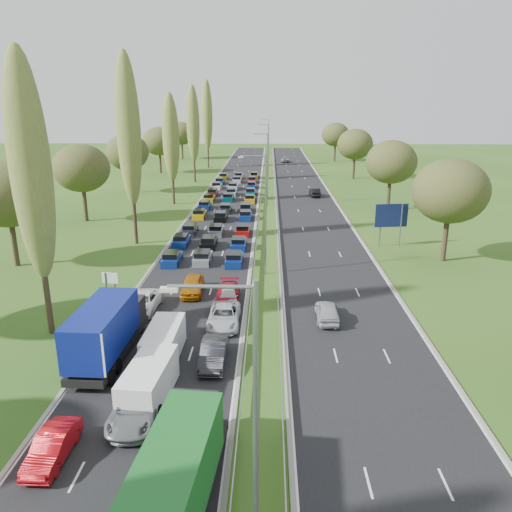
{
  "coord_description": "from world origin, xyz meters",
  "views": [
    {
      "loc": [
        4.86,
        -4.87,
        16.66
      ],
      "look_at": [
        3.52,
        44.27,
        1.5
      ],
      "focal_mm": 35.0,
      "sensor_mm": 36.0,
      "label": 1
    }
  ],
  "objects_px": {
    "blue_lorry": "(107,330)",
    "white_van_front": "(150,379)",
    "near_car_2": "(142,303)",
    "green_lorry": "(168,499)",
    "white_van_rear": "(164,340)",
    "info_sign": "(110,280)",
    "near_car_1": "(52,447)",
    "direction_sign": "(391,217)"
  },
  "relations": [
    {
      "from": "near_car_1",
      "to": "direction_sign",
      "type": "bearing_deg",
      "value": 57.71
    },
    {
      "from": "white_van_rear",
      "to": "direction_sign",
      "type": "distance_m",
      "value": 35.32
    },
    {
      "from": "blue_lorry",
      "to": "white_van_rear",
      "type": "bearing_deg",
      "value": 10.14
    },
    {
      "from": "near_car_2",
      "to": "info_sign",
      "type": "height_order",
      "value": "info_sign"
    },
    {
      "from": "near_car_1",
      "to": "info_sign",
      "type": "xyz_separation_m",
      "value": [
        -3.83,
        21.69,
        0.66
      ]
    },
    {
      "from": "white_van_rear",
      "to": "info_sign",
      "type": "xyz_separation_m",
      "value": [
        -7.16,
        11.07,
        0.27
      ]
    },
    {
      "from": "blue_lorry",
      "to": "info_sign",
      "type": "distance_m",
      "value": 12.11
    },
    {
      "from": "blue_lorry",
      "to": "near_car_1",
      "type": "bearing_deg",
      "value": -85.75
    },
    {
      "from": "near_car_2",
      "to": "info_sign",
      "type": "distance_m",
      "value": 5.24
    },
    {
      "from": "blue_lorry",
      "to": "green_lorry",
      "type": "xyz_separation_m",
      "value": [
        7.01,
        -14.78,
        0.02
      ]
    },
    {
      "from": "white_van_rear",
      "to": "direction_sign",
      "type": "bearing_deg",
      "value": 52.83
    },
    {
      "from": "near_car_2",
      "to": "white_van_rear",
      "type": "bearing_deg",
      "value": -63.51
    },
    {
      "from": "white_van_front",
      "to": "white_van_rear",
      "type": "bearing_deg",
      "value": 96.65
    },
    {
      "from": "near_car_2",
      "to": "green_lorry",
      "type": "bearing_deg",
      "value": -71.62
    },
    {
      "from": "near_car_1",
      "to": "blue_lorry",
      "type": "height_order",
      "value": "blue_lorry"
    },
    {
      "from": "near_car_1",
      "to": "direction_sign",
      "type": "relative_size",
      "value": 0.81
    },
    {
      "from": "near_car_2",
      "to": "near_car_1",
      "type": "bearing_deg",
      "value": -87.84
    },
    {
      "from": "blue_lorry",
      "to": "white_van_front",
      "type": "height_order",
      "value": "blue_lorry"
    },
    {
      "from": "white_van_front",
      "to": "info_sign",
      "type": "height_order",
      "value": "white_van_front"
    },
    {
      "from": "blue_lorry",
      "to": "direction_sign",
      "type": "distance_m",
      "value": 38.02
    },
    {
      "from": "near_car_1",
      "to": "info_sign",
      "type": "distance_m",
      "value": 22.03
    },
    {
      "from": "white_van_front",
      "to": "info_sign",
      "type": "xyz_separation_m",
      "value": [
        -7.33,
        16.14,
        0.23
      ]
    },
    {
      "from": "blue_lorry",
      "to": "white_van_front",
      "type": "relative_size",
      "value": 1.75
    },
    {
      "from": "near_car_2",
      "to": "green_lorry",
      "type": "distance_m",
      "value": 23.75
    },
    {
      "from": "green_lorry",
      "to": "blue_lorry",
      "type": "bearing_deg",
      "value": 120.35
    },
    {
      "from": "near_car_1",
      "to": "blue_lorry",
      "type": "relative_size",
      "value": 0.44
    },
    {
      "from": "white_van_front",
      "to": "blue_lorry",
      "type": "bearing_deg",
      "value": 134.91
    },
    {
      "from": "near_car_1",
      "to": "white_van_front",
      "type": "distance_m",
      "value": 6.56
    },
    {
      "from": "green_lorry",
      "to": "white_van_front",
      "type": "bearing_deg",
      "value": 112.14
    },
    {
      "from": "blue_lorry",
      "to": "direction_sign",
      "type": "relative_size",
      "value": 1.86
    },
    {
      "from": "near_car_1",
      "to": "direction_sign",
      "type": "height_order",
      "value": "direction_sign"
    },
    {
      "from": "near_car_2",
      "to": "white_van_front",
      "type": "xyz_separation_m",
      "value": [
        3.58,
        -12.53,
        0.37
      ]
    },
    {
      "from": "blue_lorry",
      "to": "near_car_2",
      "type": "bearing_deg",
      "value": 90.23
    },
    {
      "from": "white_van_front",
      "to": "info_sign",
      "type": "distance_m",
      "value": 17.73
    },
    {
      "from": "green_lorry",
      "to": "near_car_2",
      "type": "bearing_deg",
      "value": 111.48
    },
    {
      "from": "white_van_front",
      "to": "direction_sign",
      "type": "height_order",
      "value": "direction_sign"
    },
    {
      "from": "blue_lorry",
      "to": "white_van_front",
      "type": "xyz_separation_m",
      "value": [
        3.85,
        -4.56,
        -0.97
      ]
    },
    {
      "from": "info_sign",
      "to": "direction_sign",
      "type": "distance_m",
      "value": 33.38
    },
    {
      "from": "blue_lorry",
      "to": "info_sign",
      "type": "height_order",
      "value": "blue_lorry"
    },
    {
      "from": "blue_lorry",
      "to": "direction_sign",
      "type": "xyz_separation_m",
      "value": [
        25.33,
        28.31,
        1.46
      ]
    },
    {
      "from": "blue_lorry",
      "to": "green_lorry",
      "type": "height_order",
      "value": "blue_lorry"
    },
    {
      "from": "near_car_1",
      "to": "blue_lorry",
      "type": "bearing_deg",
      "value": 92.78
    }
  ]
}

